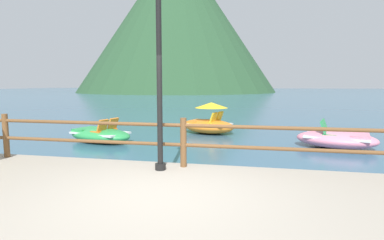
{
  "coord_description": "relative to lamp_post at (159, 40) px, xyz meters",
  "views": [
    {
      "loc": [
        1.31,
        -4.09,
        1.99
      ],
      "look_at": [
        -0.53,
        5.0,
        0.9
      ],
      "focal_mm": 28.7,
      "sensor_mm": 36.0,
      "label": 1
    }
  ],
  "objects": [
    {
      "name": "lamp_post",
      "position": [
        0.0,
        0.0,
        0.0
      ],
      "size": [
        0.28,
        0.28,
        3.9
      ],
      "color": "black",
      "rests_on": "promenade_dock"
    },
    {
      "name": "pedal_boat_0",
      "position": [
        -3.5,
        4.25,
        -2.5
      ],
      "size": [
        2.67,
        1.88,
        0.83
      ],
      "color": "green",
      "rests_on": "ground"
    },
    {
      "name": "ground_plane",
      "position": [
        0.37,
        38.74,
        -2.76
      ],
      "size": [
        200.0,
        200.0,
        0.0
      ],
      "primitive_type": "plane",
      "color": "#38607A"
    },
    {
      "name": "dock_railing",
      "position": [
        0.37,
        0.29,
        -1.79
      ],
      "size": [
        23.92,
        0.12,
        0.95
      ],
      "color": "brown",
      "rests_on": "promenade_dock"
    },
    {
      "name": "pedal_boat_3",
      "position": [
        4.25,
        4.83,
        -2.48
      ],
      "size": [
        2.65,
        1.98,
        0.86
      ],
      "color": "pink",
      "rests_on": "ground"
    },
    {
      "name": "cliff_headland",
      "position": [
        -16.15,
        71.77,
        14.29
      ],
      "size": [
        48.71,
        48.71,
        36.33
      ],
      "color": "#284C2D",
      "rests_on": "ground"
    },
    {
      "name": "pedal_boat_1",
      "position": [
        -0.09,
        6.87,
        -2.32
      ],
      "size": [
        2.46,
        2.0,
        1.26
      ],
      "color": "orange",
      "rests_on": "ground"
    }
  ]
}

